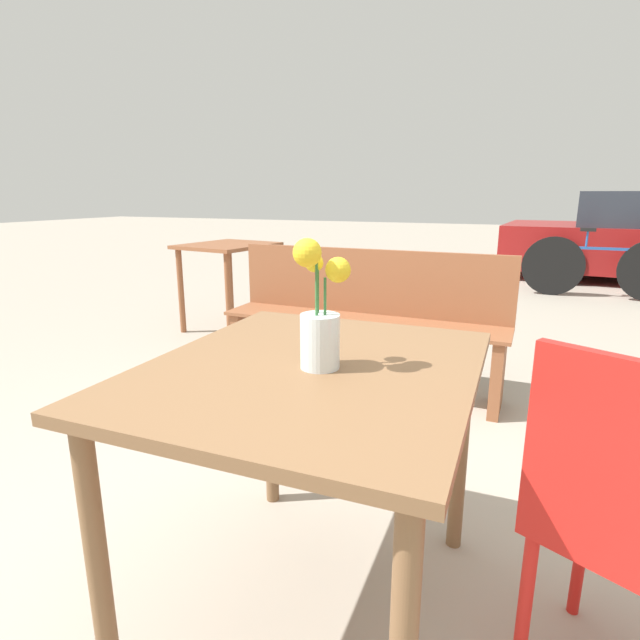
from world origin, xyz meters
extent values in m
plane|color=#A39989|center=(0.00, 0.00, 0.00)|extent=(40.00, 40.00, 0.00)
cube|color=brown|center=(0.00, 0.00, 0.73)|extent=(0.83, 0.98, 0.03)
cylinder|color=brown|center=(-0.34, -0.43, 0.36)|extent=(0.05, 0.05, 0.72)
cylinder|color=brown|center=(-0.36, 0.42, 0.36)|extent=(0.05, 0.05, 0.72)
cylinder|color=brown|center=(0.34, 0.43, 0.36)|extent=(0.05, 0.05, 0.72)
cylinder|color=silver|center=(0.03, -0.02, 0.82)|extent=(0.10, 0.10, 0.14)
cylinder|color=silver|center=(0.03, -0.02, 0.79)|extent=(0.09, 0.09, 0.08)
cylinder|color=#337038|center=(0.04, -0.01, 0.87)|extent=(0.01, 0.01, 0.22)
sphere|color=yellow|center=(0.07, 0.00, 1.00)|extent=(0.06, 0.06, 0.06)
cylinder|color=#337038|center=(0.02, 0.00, 0.88)|extent=(0.01, 0.01, 0.24)
sphere|color=yellow|center=(0.00, 0.02, 1.01)|extent=(0.05, 0.05, 0.05)
cylinder|color=#337038|center=(0.03, -0.03, 0.89)|extent=(0.01, 0.01, 0.26)
sphere|color=yellow|center=(0.01, -0.05, 1.04)|extent=(0.07, 0.07, 0.07)
cube|color=red|center=(0.71, -0.12, 0.68)|extent=(0.37, 0.20, 0.42)
cylinder|color=red|center=(0.71, 0.27, 0.22)|extent=(0.03, 0.03, 0.44)
cylinder|color=red|center=(0.56, -0.04, 0.22)|extent=(0.03, 0.03, 0.44)
cube|color=brown|center=(-0.40, 1.65, 0.44)|extent=(1.72, 0.38, 0.02)
cube|color=brown|center=(-0.40, 1.81, 0.65)|extent=(1.72, 0.06, 0.40)
cube|color=brown|center=(0.40, 1.64, 0.21)|extent=(0.06, 0.32, 0.43)
cube|color=brown|center=(-1.20, 1.66, 0.21)|extent=(0.06, 0.32, 0.43)
cube|color=brown|center=(-1.93, 2.59, 0.74)|extent=(0.76, 0.85, 0.03)
cylinder|color=brown|center=(-2.24, 2.31, 0.36)|extent=(0.05, 0.05, 0.73)
cylinder|color=brown|center=(-1.71, 2.23, 0.36)|extent=(0.05, 0.05, 0.73)
cylinder|color=brown|center=(-2.15, 2.94, 0.36)|extent=(0.05, 0.05, 0.73)
cylinder|color=brown|center=(-1.62, 2.86, 0.36)|extent=(0.05, 0.05, 0.73)
cylinder|color=black|center=(0.77, 5.38, 0.35)|extent=(0.69, 0.04, 0.69)
cube|color=#235199|center=(1.27, 5.37, 0.57)|extent=(0.91, 0.03, 0.03)
cylinder|color=#235199|center=(1.09, 5.37, 0.68)|extent=(0.02, 0.02, 0.21)
cube|color=black|center=(1.09, 5.37, 0.78)|extent=(0.16, 0.06, 0.04)
cylinder|color=black|center=(1.02, 7.97, 0.30)|extent=(0.61, 0.23, 0.60)
cylinder|color=black|center=(0.88, 6.24, 0.30)|extent=(0.61, 0.23, 0.60)
camera|label=1|loc=(0.49, -1.12, 1.18)|focal=28.00mm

